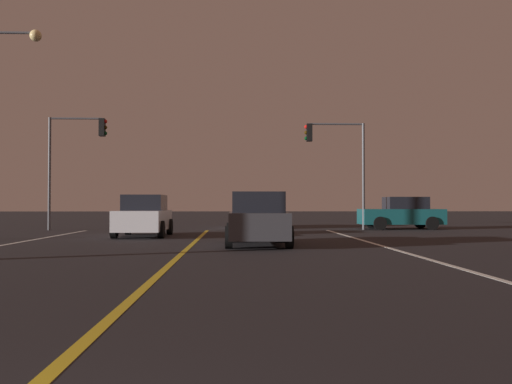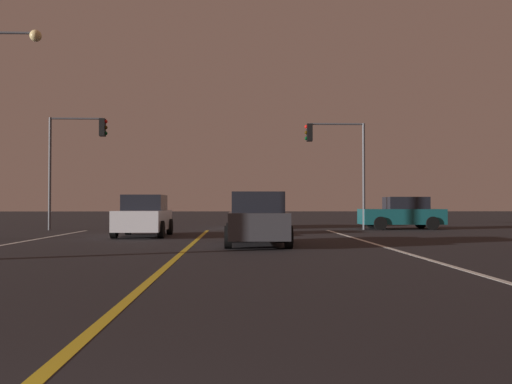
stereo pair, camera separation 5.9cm
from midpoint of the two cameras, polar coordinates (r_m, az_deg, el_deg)
name	(u,v)px [view 1 (the left image)]	position (r m, az deg, el deg)	size (l,w,h in m)	color
lane_edge_right	(454,267)	(12.49, 19.58, -7.23)	(0.16, 32.69, 0.01)	silver
lane_center_divider	(166,268)	(11.72, -9.35, -7.68)	(0.16, 32.69, 0.01)	gold
car_lead_same_lane	(257,220)	(17.77, 0.06, -2.86)	(2.02, 4.30, 1.70)	black
car_oncoming	(144,216)	(23.21, -11.51, -2.46)	(2.02, 4.30, 1.70)	black
car_ahead_far	(249,213)	(31.05, -0.78, -2.17)	(2.02, 4.30, 1.70)	black
car_crossing_side	(402,214)	(30.35, 14.72, -2.15)	(4.30, 2.02, 1.70)	black
traffic_light_near_right	(335,151)	(28.98, 8.10, 4.25)	(3.14, 0.36, 5.51)	#4C4C51
traffic_light_near_left	(76,147)	(29.69, -18.03, 4.43)	(2.96, 0.36, 5.73)	#4C4C51
street_lamp_right_near	(503,46)	(14.67, 23.94, 13.59)	(2.54, 0.44, 7.90)	#4C4C51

